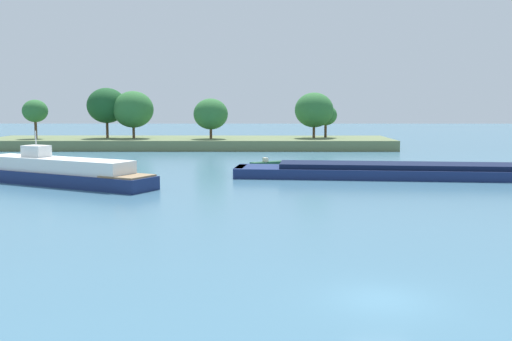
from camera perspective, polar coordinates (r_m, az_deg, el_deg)
The scene contains 5 objects.
ground_plane at distance 24.88m, azimuth 11.70°, elevation -11.79°, with size 400.00×400.00×0.00m, color teal.
treeline_island at distance 103.85m, azimuth -6.35°, elevation 3.75°, with size 67.78×15.91×10.18m.
white_riverboat at distance 60.33m, azimuth -18.17°, elevation -0.13°, with size 20.60×13.37×5.01m.
cargo_barge at distance 64.71m, azimuth 17.42°, elevation -0.00°, with size 41.42×9.75×5.61m.
fishing_skiff at distance 74.18m, azimuth 1.12°, elevation 0.66°, with size 4.45×3.34×1.02m.
Camera 1 is at (-4.80, -23.16, 7.71)m, focal length 42.58 mm.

